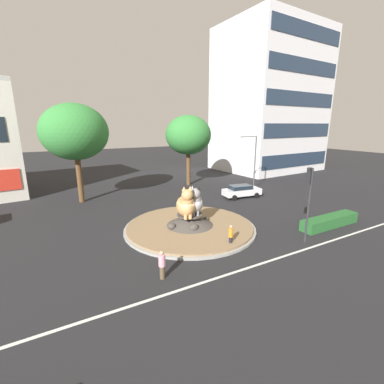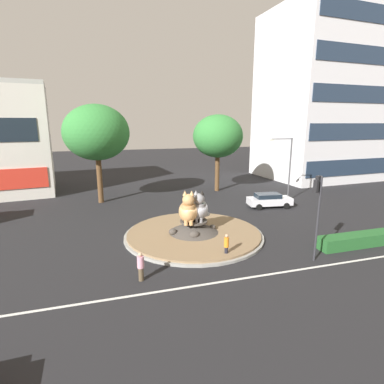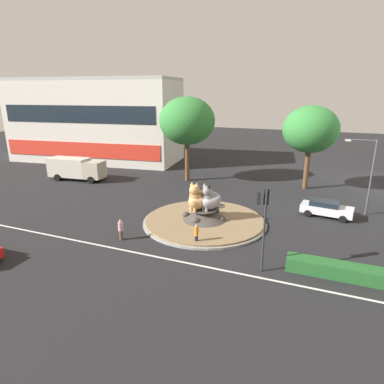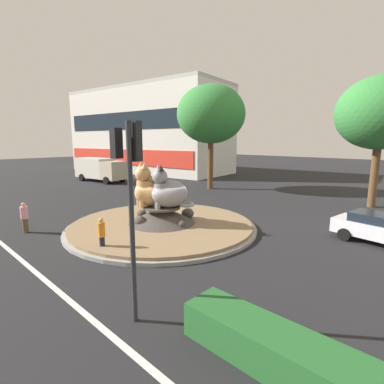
{
  "view_description": "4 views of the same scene",
  "coord_description": "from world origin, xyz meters",
  "px_view_note": "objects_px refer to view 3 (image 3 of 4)",
  "views": [
    {
      "loc": [
        -9.78,
        -18.32,
        8.53
      ],
      "look_at": [
        0.77,
        1.05,
        2.85
      ],
      "focal_mm": 24.63,
      "sensor_mm": 36.0,
      "label": 1
    },
    {
      "loc": [
        -6.57,
        -21.71,
        8.83
      ],
      "look_at": [
        0.76,
        3.08,
        2.85
      ],
      "focal_mm": 28.32,
      "sensor_mm": 36.0,
      "label": 2
    },
    {
      "loc": [
        9.09,
        -25.61,
        11.19
      ],
      "look_at": [
        -1.58,
        0.93,
        2.42
      ],
      "focal_mm": 30.51,
      "sensor_mm": 36.0,
      "label": 3
    },
    {
      "loc": [
        12.63,
        -10.83,
        5.08
      ],
      "look_at": [
        -0.26,
        2.84,
        1.75
      ],
      "focal_mm": 27.24,
      "sensor_mm": 36.0,
      "label": 4
    }
  ],
  "objects_px": {
    "pedestrian_orange_shirt": "(196,234)",
    "pedestrian_pink_shirt": "(121,229)",
    "second_tree_near_tower": "(311,130)",
    "sedan_on_far_lane": "(326,208)",
    "streetlight_arm": "(368,171)",
    "shophouse_block": "(96,120)",
    "delivery_box_truck": "(76,168)",
    "broadleaf_tree_behind_island": "(187,121)",
    "traffic_light_mast": "(264,212)",
    "cat_statue_grey": "(210,200)",
    "cat_statue_calico": "(198,199)"
  },
  "relations": [
    {
      "from": "pedestrian_pink_shirt",
      "to": "cat_statue_calico",
      "type": "bearing_deg",
      "value": 139.82
    },
    {
      "from": "traffic_light_mast",
      "to": "pedestrian_pink_shirt",
      "type": "distance_m",
      "value": 11.53
    },
    {
      "from": "cat_statue_grey",
      "to": "pedestrian_pink_shirt",
      "type": "distance_m",
      "value": 8.08
    },
    {
      "from": "second_tree_near_tower",
      "to": "streetlight_arm",
      "type": "relative_size",
      "value": 1.37
    },
    {
      "from": "second_tree_near_tower",
      "to": "delivery_box_truck",
      "type": "bearing_deg",
      "value": -166.21
    },
    {
      "from": "cat_statue_grey",
      "to": "traffic_light_mast",
      "type": "relative_size",
      "value": 0.45
    },
    {
      "from": "cat_statue_grey",
      "to": "broadleaf_tree_behind_island",
      "type": "height_order",
      "value": "broadleaf_tree_behind_island"
    },
    {
      "from": "sedan_on_far_lane",
      "to": "delivery_box_truck",
      "type": "xyz_separation_m",
      "value": [
        -30.86,
        2.06,
        0.81
      ]
    },
    {
      "from": "cat_statue_grey",
      "to": "streetlight_arm",
      "type": "relative_size",
      "value": 0.35
    },
    {
      "from": "delivery_box_truck",
      "to": "pedestrian_orange_shirt",
      "type": "bearing_deg",
      "value": -36.05
    },
    {
      "from": "streetlight_arm",
      "to": "delivery_box_truck",
      "type": "relative_size",
      "value": 0.93
    },
    {
      "from": "traffic_light_mast",
      "to": "broadleaf_tree_behind_island",
      "type": "distance_m",
      "value": 23.62
    },
    {
      "from": "cat_statue_grey",
      "to": "shophouse_block",
      "type": "xyz_separation_m",
      "value": [
        -27.15,
        20.05,
        4.49
      ]
    },
    {
      "from": "traffic_light_mast",
      "to": "shophouse_block",
      "type": "height_order",
      "value": "shophouse_block"
    },
    {
      "from": "streetlight_arm",
      "to": "pedestrian_orange_shirt",
      "type": "xyz_separation_m",
      "value": [
        -12.33,
        -11.99,
        -3.34
      ]
    },
    {
      "from": "broadleaf_tree_behind_island",
      "to": "second_tree_near_tower",
      "type": "bearing_deg",
      "value": 7.2
    },
    {
      "from": "cat_statue_calico",
      "to": "traffic_light_mast",
      "type": "relative_size",
      "value": 0.49
    },
    {
      "from": "shophouse_block",
      "to": "delivery_box_truck",
      "type": "distance_m",
      "value": 14.61
    },
    {
      "from": "cat_statue_grey",
      "to": "sedan_on_far_lane",
      "type": "distance_m",
      "value": 11.17
    },
    {
      "from": "cat_statue_calico",
      "to": "shophouse_block",
      "type": "distance_m",
      "value": 33.46
    },
    {
      "from": "cat_statue_calico",
      "to": "streetlight_arm",
      "type": "distance_m",
      "value": 16.02
    },
    {
      "from": "shophouse_block",
      "to": "pedestrian_pink_shirt",
      "type": "distance_m",
      "value": 34.35
    },
    {
      "from": "traffic_light_mast",
      "to": "broadleaf_tree_behind_island",
      "type": "relative_size",
      "value": 0.52
    },
    {
      "from": "second_tree_near_tower",
      "to": "sedan_on_far_lane",
      "type": "relative_size",
      "value": 2.06
    },
    {
      "from": "streetlight_arm",
      "to": "second_tree_near_tower",
      "type": "bearing_deg",
      "value": -46.16
    },
    {
      "from": "streetlight_arm",
      "to": "sedan_on_far_lane",
      "type": "distance_m",
      "value": 5.07
    },
    {
      "from": "cat_statue_grey",
      "to": "delivery_box_truck",
      "type": "relative_size",
      "value": 0.32
    },
    {
      "from": "cat_statue_calico",
      "to": "traffic_light_mast",
      "type": "distance_m",
      "value": 9.22
    },
    {
      "from": "pedestrian_orange_shirt",
      "to": "delivery_box_truck",
      "type": "distance_m",
      "value": 24.91
    },
    {
      "from": "cat_statue_grey",
      "to": "sedan_on_far_lane",
      "type": "height_order",
      "value": "cat_statue_grey"
    },
    {
      "from": "broadleaf_tree_behind_island",
      "to": "traffic_light_mast",
      "type": "bearing_deg",
      "value": -55.51
    },
    {
      "from": "traffic_light_mast",
      "to": "sedan_on_far_lane",
      "type": "distance_m",
      "value": 13.06
    },
    {
      "from": "traffic_light_mast",
      "to": "sedan_on_far_lane",
      "type": "height_order",
      "value": "traffic_light_mast"
    },
    {
      "from": "pedestrian_pink_shirt",
      "to": "second_tree_near_tower",
      "type": "bearing_deg",
      "value": 146.8
    },
    {
      "from": "broadleaf_tree_behind_island",
      "to": "second_tree_near_tower",
      "type": "distance_m",
      "value": 14.79
    },
    {
      "from": "pedestrian_orange_shirt",
      "to": "pedestrian_pink_shirt",
      "type": "bearing_deg",
      "value": -38.32
    },
    {
      "from": "second_tree_near_tower",
      "to": "delivery_box_truck",
      "type": "xyz_separation_m",
      "value": [
        -28.43,
        -6.98,
        -5.45
      ]
    },
    {
      "from": "cat_statue_calico",
      "to": "sedan_on_far_lane",
      "type": "relative_size",
      "value": 0.58
    },
    {
      "from": "pedestrian_pink_shirt",
      "to": "sedan_on_far_lane",
      "type": "height_order",
      "value": "pedestrian_pink_shirt"
    },
    {
      "from": "sedan_on_far_lane",
      "to": "cat_statue_grey",
      "type": "bearing_deg",
      "value": -142.3
    },
    {
      "from": "traffic_light_mast",
      "to": "broadleaf_tree_behind_island",
      "type": "bearing_deg",
      "value": 23.29
    },
    {
      "from": "streetlight_arm",
      "to": "pedestrian_orange_shirt",
      "type": "bearing_deg",
      "value": 49.75
    },
    {
      "from": "cat_statue_grey",
      "to": "shophouse_block",
      "type": "height_order",
      "value": "shophouse_block"
    },
    {
      "from": "cat_statue_calico",
      "to": "pedestrian_orange_shirt",
      "type": "xyz_separation_m",
      "value": [
        1.47,
        -4.1,
        -1.37
      ]
    },
    {
      "from": "traffic_light_mast",
      "to": "delivery_box_truck",
      "type": "distance_m",
      "value": 30.55
    },
    {
      "from": "pedestrian_orange_shirt",
      "to": "pedestrian_pink_shirt",
      "type": "xyz_separation_m",
      "value": [
        -5.82,
        -1.41,
        0.02
      ]
    },
    {
      "from": "broadleaf_tree_behind_island",
      "to": "delivery_box_truck",
      "type": "distance_m",
      "value": 15.91
    },
    {
      "from": "second_tree_near_tower",
      "to": "delivery_box_truck",
      "type": "distance_m",
      "value": 29.78
    },
    {
      "from": "pedestrian_pink_shirt",
      "to": "traffic_light_mast",
      "type": "bearing_deg",
      "value": 85.32
    },
    {
      "from": "second_tree_near_tower",
      "to": "traffic_light_mast",
      "type": "bearing_deg",
      "value": -93.94
    }
  ]
}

